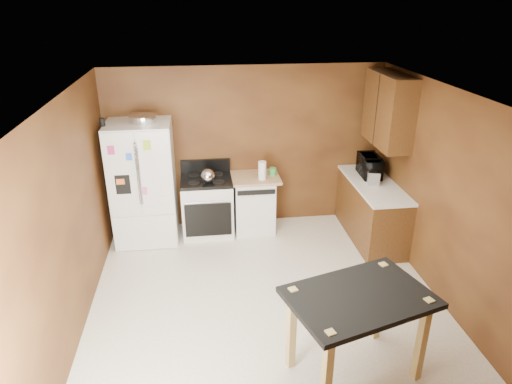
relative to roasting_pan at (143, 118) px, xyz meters
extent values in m
plane|color=white|center=(1.48, -1.91, -1.85)|extent=(4.50, 4.50, 0.00)
plane|color=white|center=(1.48, -1.91, 0.65)|extent=(4.50, 4.50, 0.00)
plane|color=brown|center=(1.48, 0.34, -0.60)|extent=(4.20, 0.00, 4.20)
plane|color=brown|center=(1.48, -4.16, -0.60)|extent=(4.20, 0.00, 4.20)
plane|color=brown|center=(-0.62, -1.91, -0.60)|extent=(0.00, 4.50, 4.50)
plane|color=brown|center=(3.58, -1.91, -0.60)|extent=(0.00, 4.50, 4.50)
cylinder|color=silver|center=(0.00, 0.00, 0.00)|extent=(0.39, 0.39, 0.10)
cylinder|color=black|center=(-0.52, -0.15, 0.01)|extent=(0.07, 0.07, 0.11)
sphere|color=silver|center=(0.86, -0.15, -0.84)|extent=(0.21, 0.21, 0.21)
cylinder|color=white|center=(1.67, -0.09, -0.82)|extent=(0.14, 0.14, 0.27)
cylinder|color=green|center=(1.85, 0.07, -0.90)|extent=(0.14, 0.14, 0.11)
cube|color=silver|center=(3.24, -0.46, -0.85)|extent=(0.22, 0.30, 0.20)
imported|color=black|center=(3.30, -0.17, -0.81)|extent=(0.37, 0.52, 0.28)
cube|color=white|center=(-0.07, -0.04, -0.95)|extent=(0.90, 0.75, 1.80)
cube|color=white|center=(-0.30, -0.43, -0.67)|extent=(0.43, 0.02, 1.20)
cube|color=white|center=(0.15, -0.43, -0.67)|extent=(0.43, 0.02, 1.20)
cube|color=white|center=(-0.07, -0.43, -1.57)|extent=(0.88, 0.02, 0.54)
cube|color=black|center=(-0.30, -0.43, -0.80)|extent=(0.20, 0.01, 0.28)
cylinder|color=silver|center=(-0.09, -0.45, -0.65)|extent=(0.02, 0.02, 0.90)
cylinder|color=silver|center=(-0.06, -0.45, -0.65)|extent=(0.02, 0.02, 0.90)
cube|color=#C92F80|center=(-0.39, -0.45, -0.30)|extent=(0.09, 0.00, 0.12)
cube|color=#386AF0|center=(-0.17, -0.45, -0.40)|extent=(0.08, 0.00, 0.10)
cube|color=#A9D82D|center=(0.08, -0.45, -0.25)|extent=(0.10, 0.00, 0.13)
cube|color=orange|center=(-0.32, -0.45, -0.75)|extent=(0.11, 0.00, 0.08)
cube|color=#DA60A2|center=(-0.02, -0.45, -0.90)|extent=(0.08, 0.00, 0.11)
cube|color=white|center=(0.23, -0.45, -1.05)|extent=(0.09, 0.00, 0.10)
cube|color=#A8FCED|center=(-0.12, -0.45, -0.60)|extent=(0.07, 0.00, 0.07)
cube|color=white|center=(0.84, 0.01, -1.42)|extent=(0.76, 0.65, 0.85)
cube|color=black|center=(0.84, 0.01, -0.97)|extent=(0.76, 0.65, 0.05)
cube|color=black|center=(0.84, 0.30, -0.85)|extent=(0.76, 0.06, 0.20)
cube|color=black|center=(0.84, -0.33, -1.47)|extent=(0.68, 0.02, 0.52)
cylinder|color=silver|center=(0.84, -0.33, -1.18)|extent=(0.62, 0.02, 0.02)
cylinder|color=black|center=(0.66, 0.17, -0.94)|extent=(0.17, 0.17, 0.02)
cylinder|color=black|center=(1.02, 0.17, -0.94)|extent=(0.17, 0.17, 0.02)
cylinder|color=black|center=(0.66, -0.15, -0.94)|extent=(0.17, 0.17, 0.02)
cylinder|color=black|center=(1.02, -0.15, -0.94)|extent=(0.17, 0.17, 0.02)
cube|color=white|center=(1.56, 0.04, -1.42)|extent=(0.60, 0.60, 0.85)
cube|color=black|center=(1.56, -0.28, -1.09)|extent=(0.56, 0.02, 0.07)
cube|color=tan|center=(1.56, 0.04, -0.98)|extent=(0.78, 0.62, 0.04)
cube|color=#5B3219|center=(3.28, -0.46, -1.42)|extent=(0.60, 1.55, 0.86)
cube|color=white|center=(3.28, -0.46, -0.97)|extent=(0.63, 1.58, 0.04)
cube|color=#5B3219|center=(3.40, -0.36, 0.10)|extent=(0.35, 1.05, 1.00)
cube|color=black|center=(3.22, -0.36, 0.10)|extent=(0.01, 0.01, 1.00)
cube|color=black|center=(2.15, -3.06, -0.96)|extent=(1.48, 1.19, 0.05)
cube|color=tan|center=(1.56, -2.90, -1.39)|extent=(0.09, 0.09, 0.92)
cube|color=tan|center=(2.56, -2.60, -1.39)|extent=(0.09, 0.09, 0.92)
cube|color=tan|center=(1.74, -3.51, -1.39)|extent=(0.09, 0.09, 0.92)
cube|color=tan|center=(2.74, -3.21, -1.39)|extent=(0.09, 0.09, 0.92)
camera|label=1|loc=(0.77, -6.34, 1.60)|focal=32.00mm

